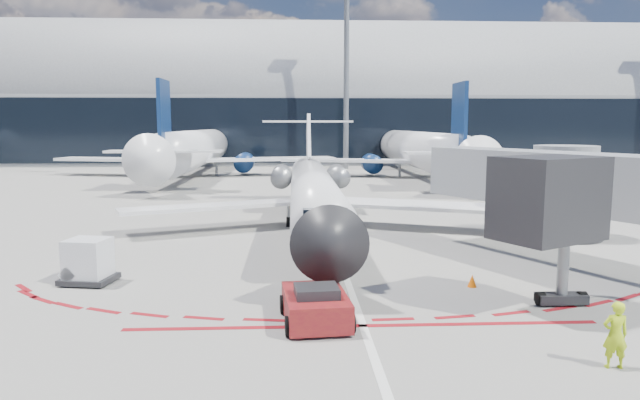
{
  "coord_description": "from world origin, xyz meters",
  "views": [
    {
      "loc": [
        -2.03,
        -27.55,
        5.89
      ],
      "look_at": [
        -0.74,
        -0.51,
        2.28
      ],
      "focal_mm": 32.0,
      "sensor_mm": 36.0,
      "label": 1
    }
  ],
  "objects_px": {
    "regional_jet": "(314,191)",
    "pushback_tug": "(316,306)",
    "uld_container": "(88,261)",
    "ramp_worker": "(615,335)"
  },
  "relations": [
    {
      "from": "regional_jet",
      "to": "pushback_tug",
      "type": "bearing_deg",
      "value": -91.87
    },
    {
      "from": "regional_jet",
      "to": "uld_container",
      "type": "bearing_deg",
      "value": -130.68
    },
    {
      "from": "ramp_worker",
      "to": "uld_container",
      "type": "relative_size",
      "value": 0.83
    },
    {
      "from": "regional_jet",
      "to": "uld_container",
      "type": "relative_size",
      "value": 13.06
    },
    {
      "from": "pushback_tug",
      "to": "regional_jet",
      "type": "bearing_deg",
      "value": 82.78
    },
    {
      "from": "regional_jet",
      "to": "pushback_tug",
      "type": "relative_size",
      "value": 5.68
    },
    {
      "from": "pushback_tug",
      "to": "ramp_worker",
      "type": "distance_m",
      "value": 7.95
    },
    {
      "from": "uld_container",
      "to": "regional_jet",
      "type": "bearing_deg",
      "value": 59.63
    },
    {
      "from": "uld_container",
      "to": "ramp_worker",
      "type": "bearing_deg",
      "value": -17.69
    },
    {
      "from": "pushback_tug",
      "to": "uld_container",
      "type": "distance_m",
      "value": 9.51
    }
  ]
}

